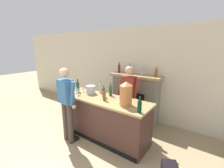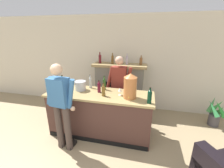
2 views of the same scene
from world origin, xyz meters
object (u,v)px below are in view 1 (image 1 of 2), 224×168
Objects in this scene: wine_glass_back_row at (78,91)px; wine_glass_near_bucket at (76,89)px; person_bartender at (128,95)px; wine_bottle_port_short at (104,92)px; fireplace_stone at (135,97)px; wine_bottle_riesling_slim at (104,95)px; wine_bottle_merlot_tall at (100,88)px; wine_bottle_burgundy_dark at (110,90)px; wine_bottle_cabernet_heavy at (140,105)px; wine_glass_mid_counter at (83,88)px; copper_dispenser at (126,94)px; wine_bottle_rose_blush at (78,86)px; person_customer at (67,102)px; ice_bucket_steel at (91,90)px; wine_glass_front_right at (119,97)px.

wine_glass_back_row is 1.02× the size of wine_glass_near_bucket.
wine_bottle_port_short is at bearing -117.42° from person_bartender.
wine_bottle_port_short is at bearing -100.24° from fireplace_stone.
wine_bottle_merlot_tall is at bearing 138.24° from wine_bottle_riesling_slim.
wine_bottle_cabernet_heavy is at bearing -25.58° from wine_bottle_burgundy_dark.
wine_glass_mid_counter is at bearing -148.91° from person_bartender.
wine_bottle_burgundy_dark is (-0.63, 0.33, -0.11)m from copper_dispenser.
fireplace_stone reaches higher than wine_bottle_rose_blush.
fireplace_stone reaches higher than wine_bottle_cabernet_heavy.
wine_bottle_port_short reaches higher than wine_glass_mid_counter.
wine_bottle_riesling_slim reaches higher than wine_glass_back_row.
person_customer is 6.94× the size of ice_bucket_steel.
wine_bottle_port_short reaches higher than wine_glass_front_right.
wine_bottle_rose_blush is at bearing -153.78° from wine_bottle_merlot_tall.
copper_dispenser reaches higher than wine_glass_mid_counter.
wine_bottle_burgundy_dark is at bearing -5.53° from wine_bottle_merlot_tall.
person_customer is (-0.75, -1.92, 0.26)m from fireplace_stone.
wine_glass_near_bucket is at bearing -125.32° from fireplace_stone.
wine_bottle_port_short reaches higher than wine_glass_back_row.
person_customer is at bearing -166.43° from wine_bottle_cabernet_heavy.
wine_glass_mid_counter is at bearing 179.46° from wine_bottle_port_short.
fireplace_stone is 1.74m from wine_bottle_rose_blush.
person_bartender reaches higher than wine_glass_near_bucket.
wine_bottle_burgundy_dark is at bearing 33.56° from wine_glass_back_row.
person_customer is 1.66m from wine_bottle_cabernet_heavy.
copper_dispenser is at bearing 0.97° from wine_glass_near_bucket.
wine_glass_mid_counter is at bearing -152.97° from wine_bottle_merlot_tall.
wine_bottle_rose_blush is (-0.32, 0.63, 0.19)m from person_customer.
wine_bottle_merlot_tall is 1.87× the size of wine_glass_back_row.
wine_glass_front_right is at bearing -77.64° from person_bartender.
ice_bucket_steel is 1.58× the size of wine_glass_mid_counter.
person_bartender is at bearing 37.74° from ice_bucket_steel.
wine_glass_front_right is at bearing -3.44° from wine_glass_mid_counter.
wine_glass_front_right is at bearing -31.12° from wine_bottle_burgundy_dark.
fireplace_stone is at bearing 68.64° from person_customer.
wine_glass_near_bucket is at bearing -141.48° from wine_bottle_merlot_tall.
wine_bottle_merlot_tall is (0.24, 0.90, 0.18)m from person_customer.
wine_bottle_rose_blush is at bearing -176.12° from wine_bottle_port_short.
wine_glass_near_bucket reaches higher than wine_glass_mid_counter.
wine_bottle_riesling_slim is 0.76m from wine_glass_back_row.
wine_bottle_rose_blush is 2.11× the size of wine_glass_front_right.
fireplace_stone is 1.44m from ice_bucket_steel.
wine_glass_back_row is 1.08× the size of wine_glass_mid_counter.
wine_bottle_rose_blush is (-0.56, -0.28, 0.01)m from wine_bottle_merlot_tall.
person_bartender is 0.91m from copper_dispenser.
person_bartender reaches higher than wine_bottle_riesling_slim.
wine_bottle_cabernet_heavy is 1.94× the size of wine_glass_mid_counter.
wine_glass_back_row reaches higher than wine_glass_near_bucket.
copper_dispenser is 1.82× the size of wine_bottle_port_short.
person_customer is at bearing -105.02° from wine_bottle_merlot_tall.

